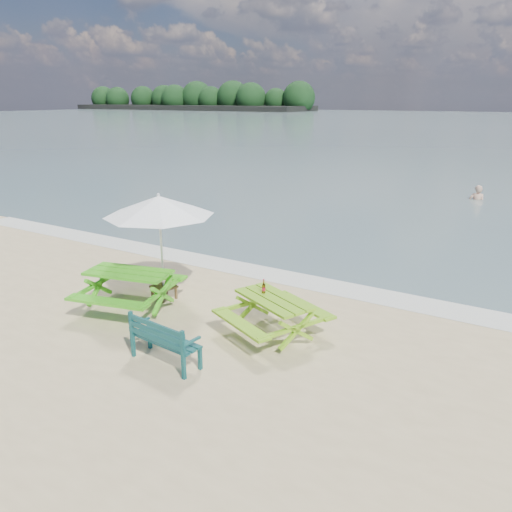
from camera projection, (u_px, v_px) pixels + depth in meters
The scene contains 9 objects.
foam_strip at pixel (270, 274), 12.06m from camera, with size 22.00×0.90×0.01m, color silver.
island_headland at pixel (189, 100), 175.73m from camera, with size 90.00×22.00×7.60m.
picnic_table_left at pixel (130, 291), 10.00m from camera, with size 2.06×2.20×0.80m.
picnic_table_right at pixel (273, 318), 8.88m from camera, with size 2.06×2.14×0.72m.
park_bench at pixel (166, 349), 7.99m from camera, with size 1.29×0.55×0.77m.
side_table at pixel (164, 292), 10.58m from camera, with size 0.55×0.55×0.29m.
patio_umbrella at pixel (159, 206), 10.02m from camera, with size 2.74×2.74×2.21m.
beer_bottle at pixel (264, 289), 8.97m from camera, with size 0.07×0.07×0.26m.
swimmer at pixel (476, 205), 21.03m from camera, with size 0.70×0.54×1.72m.
Camera 1 is at (5.59, -5.30, 4.08)m, focal length 35.00 mm.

